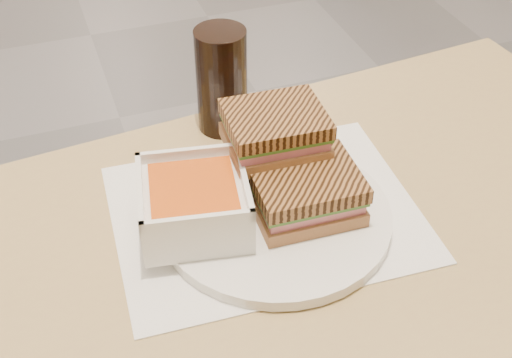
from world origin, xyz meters
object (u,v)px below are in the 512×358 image
object	(u,v)px
main_table	(276,337)
plate	(275,216)
cola_glass	(222,81)
panini_lower	(305,192)
soup_bowl	(194,205)

from	to	relation	value
main_table	plate	world-z (taller)	plate
cola_glass	main_table	bearing A→B (deg)	-95.66
panini_lower	cola_glass	world-z (taller)	cola_glass
plate	panini_lower	bearing A→B (deg)	-11.63
cola_glass	plate	bearing A→B (deg)	-90.18
main_table	cola_glass	world-z (taller)	cola_glass
main_table	soup_bowl	distance (m)	0.20
plate	cola_glass	size ratio (longest dim) A/B	1.85
plate	soup_bowl	distance (m)	0.11
plate	panini_lower	size ratio (longest dim) A/B	2.19
plate	soup_bowl	xyz separation A→B (m)	(-0.10, 0.01, 0.04)
main_table	panini_lower	world-z (taller)	panini_lower
cola_glass	panini_lower	bearing A→B (deg)	-81.27
soup_bowl	cola_glass	xyz separation A→B (m)	(0.10, 0.21, 0.03)
main_table	soup_bowl	xyz separation A→B (m)	(-0.07, 0.10, 0.16)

